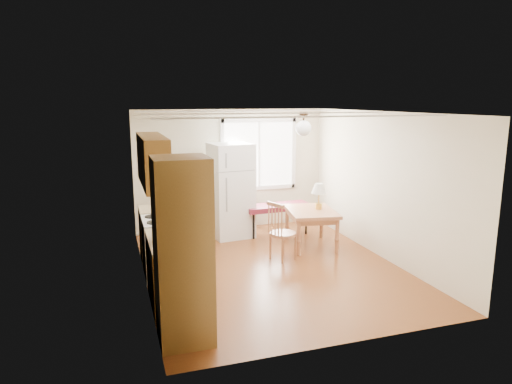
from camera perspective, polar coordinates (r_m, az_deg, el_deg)
name	(u,v)px	position (r m, az deg, el deg)	size (l,w,h in m)	color
room_shell	(272,192)	(7.21, 1.97, -0.05)	(4.60, 5.60, 2.62)	#592A12
kitchen_run	(168,239)	(6.33, -10.91, -5.74)	(0.65, 3.40, 2.20)	brown
window_unit	(259,155)	(9.67, 0.37, 4.71)	(1.64, 0.05, 1.51)	white
pendant_light	(303,127)	(7.71, 5.96, 8.04)	(0.26, 0.26, 0.40)	black
refrigerator	(231,190)	(9.03, -3.16, 0.21)	(0.85, 0.85, 1.86)	white
bench	(277,208)	(9.22, 2.67, -1.96)	(1.36, 0.56, 0.62)	maroon
dining_table	(311,215)	(8.49, 6.90, -2.91)	(1.01, 1.24, 0.70)	#9B5E3B
chair	(279,228)	(7.68, 2.89, -4.49)	(0.49, 0.49, 1.01)	#9B5E3B
table_lamp	(319,191)	(8.47, 7.88, 0.18)	(0.28, 0.28, 0.48)	gold
coffee_maker	(170,230)	(5.99, -10.67, -4.69)	(0.23, 0.28, 0.39)	black
kettle	(164,229)	(6.17, -11.46, -4.60)	(0.14, 0.14, 0.26)	red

